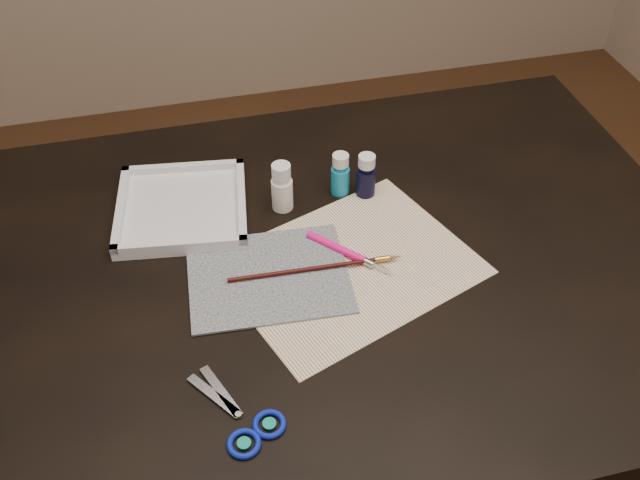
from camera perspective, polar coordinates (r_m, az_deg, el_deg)
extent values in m
cube|color=black|center=(1.45, 0.00, -12.35)|extent=(1.30, 0.90, 0.75)
cube|color=white|center=(1.15, 2.36, -2.12)|extent=(0.46, 0.41, 0.00)
cube|color=black|center=(1.14, -4.14, -2.90)|extent=(0.26, 0.22, 0.00)
cylinder|color=white|center=(1.23, -3.07, 4.29)|extent=(0.04, 0.04, 0.09)
cylinder|color=#1388B3|center=(1.27, 1.63, 5.31)|extent=(0.04, 0.04, 0.08)
cylinder|color=black|center=(1.27, 3.70, 5.18)|extent=(0.04, 0.04, 0.08)
cube|color=white|center=(1.26, -10.98, 2.63)|extent=(0.25, 0.25, 0.03)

